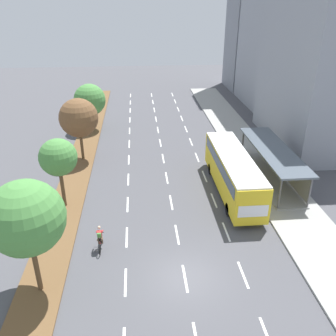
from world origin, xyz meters
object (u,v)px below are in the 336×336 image
at_px(cyclist, 100,239).
at_px(median_tree_second, 58,158).
at_px(median_tree_third, 79,118).
at_px(median_tree_fourth, 90,100).
at_px(bus, 233,170).
at_px(bus_shelter, 275,161).
at_px(median_tree_nearest, 26,218).

height_order(cyclist, median_tree_second, median_tree_second).
xyz_separation_m(cyclist, median_tree_third, (-2.92, 14.36, 3.63)).
bearing_deg(median_tree_fourth, median_tree_third, -90.19).
bearing_deg(median_tree_second, median_tree_fourth, 88.92).
bearing_deg(median_tree_fourth, median_tree_second, -91.08).
xyz_separation_m(bus, median_tree_second, (-13.65, -1.18, 2.18)).
xyz_separation_m(median_tree_second, median_tree_third, (0.31, 8.88, 0.17)).
distance_m(bus_shelter, median_tree_fourth, 23.01).
height_order(bus_shelter, bus, bus).
distance_m(bus_shelter, bus, 4.67).
height_order(cyclist, median_tree_fourth, median_tree_fourth).
bearing_deg(bus, median_tree_third, 150.01).
height_order(bus, median_tree_fourth, median_tree_fourth).
bearing_deg(median_tree_nearest, median_tree_second, 90.90).
xyz_separation_m(median_tree_nearest, median_tree_fourth, (0.19, 26.64, -1.08)).
height_order(bus, cyclist, bus).
relative_size(median_tree_nearest, median_tree_fourth, 1.22).
bearing_deg(median_tree_nearest, median_tree_third, 89.46).
bearing_deg(bus, median_tree_nearest, -143.31).
bearing_deg(bus_shelter, bus, -156.43).
relative_size(cyclist, median_tree_second, 0.33).
height_order(bus, median_tree_third, median_tree_third).
relative_size(median_tree_third, median_tree_fourth, 1.11).
xyz_separation_m(bus, median_tree_nearest, (-13.51, -10.06, 2.80)).
xyz_separation_m(cyclist, median_tree_nearest, (-3.08, -3.41, 4.08)).
height_order(median_tree_nearest, median_tree_second, median_tree_nearest).
bearing_deg(cyclist, median_tree_nearest, -132.16).
distance_m(bus, median_tree_second, 13.87).
bearing_deg(bus_shelter, median_tree_fourth, 140.09).
relative_size(bus, median_tree_third, 1.83).
xyz_separation_m(median_tree_third, median_tree_fourth, (0.03, 8.88, -0.63)).
bearing_deg(bus, cyclist, -147.43).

